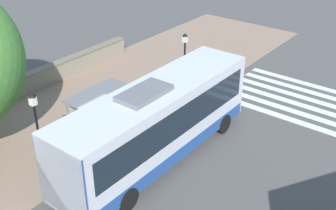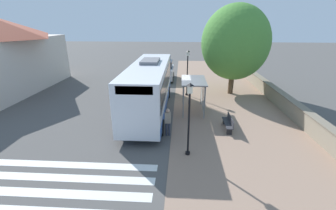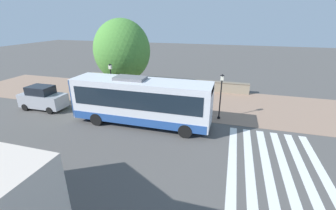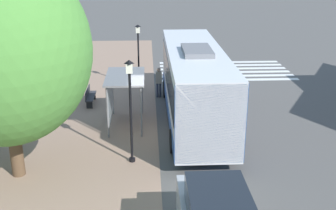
% 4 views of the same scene
% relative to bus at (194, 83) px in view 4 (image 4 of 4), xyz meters
% --- Properties ---
extents(ground_plane, '(120.00, 120.00, 0.00)m').
position_rel_bus_xyz_m(ground_plane, '(-1.79, -1.40, -1.97)').
color(ground_plane, '#514F4C').
rests_on(ground_plane, ground).
extents(sidewalk_plaza, '(9.00, 44.00, 0.02)m').
position_rel_bus_xyz_m(sidewalk_plaza, '(-6.29, -1.40, -1.96)').
color(sidewalk_plaza, '#937560').
rests_on(sidewalk_plaza, ground).
extents(crosswalk_stripes, '(9.00, 5.25, 0.01)m').
position_rel_bus_xyz_m(crosswalk_stripes, '(3.21, 9.47, -1.97)').
color(crosswalk_stripes, silver).
rests_on(crosswalk_stripes, ground).
extents(bus, '(2.67, 10.78, 3.82)m').
position_rel_bus_xyz_m(bus, '(0.00, 0.00, 0.00)').
color(bus, silver).
rests_on(bus, ground).
extents(bus_shelter, '(1.77, 3.21, 2.45)m').
position_rel_bus_xyz_m(bus_shelter, '(-3.41, -0.26, 0.08)').
color(bus_shelter, slate).
rests_on(bus_shelter, ground).
extents(pedestrian, '(0.34, 0.23, 1.74)m').
position_rel_bus_xyz_m(pedestrian, '(-1.59, 3.84, -0.94)').
color(pedestrian, '#2D3347').
rests_on(pedestrian, ground).
extents(bench, '(0.40, 1.82, 0.88)m').
position_rel_bus_xyz_m(bench, '(-5.37, 2.81, -1.49)').
color(bench, '#333338').
rests_on(bench, ground).
extents(street_lamp_near, '(0.28, 0.28, 3.84)m').
position_rel_bus_xyz_m(street_lamp_near, '(-2.74, 5.85, 0.32)').
color(street_lamp_near, black).
rests_on(street_lamp_near, ground).
extents(street_lamp_far, '(0.28, 0.28, 4.12)m').
position_rel_bus_xyz_m(street_lamp_far, '(-2.87, -4.10, 0.48)').
color(street_lamp_far, black).
rests_on(street_lamp_far, ground).
extents(shade_tree, '(5.97, 5.97, 7.99)m').
position_rel_bus_xyz_m(shade_tree, '(-7.04, -4.95, 2.73)').
color(shade_tree, brown).
rests_on(shade_tree, ground).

